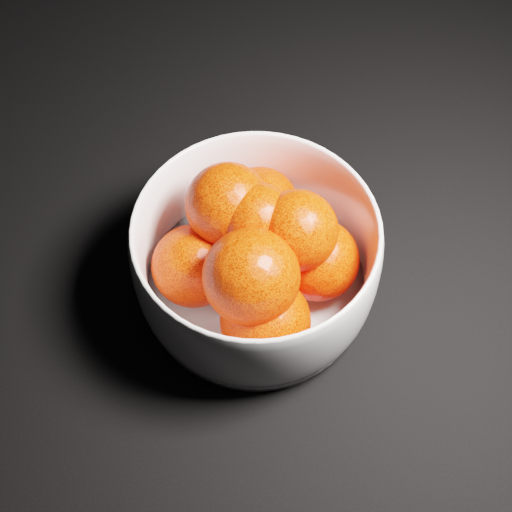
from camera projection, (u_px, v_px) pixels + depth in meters
bowl at (256, 259)px, 0.59m from camera, size 0.20×0.20×0.10m
orange_pile at (258, 251)px, 0.58m from camera, size 0.15×0.16×0.11m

